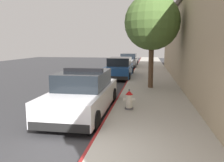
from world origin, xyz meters
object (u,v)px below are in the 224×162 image
Objects in this scene: parked_car_silver_ahead at (120,68)px; street_tree at (152,23)px; police_cruiser at (83,93)px; parked_car_dark_far at (129,61)px; fire_hydrant at (129,100)px.

street_tree is (2.34, -4.62, 2.98)m from parked_car_silver_ahead.
parked_car_dark_far is at bearing 89.51° from police_cruiser.
parked_car_silver_ahead is at bearing 88.92° from police_cruiser.
parked_car_dark_far is 13.63m from street_tree.
fire_hydrant is (1.55, -17.61, -0.24)m from parked_car_dark_far.
parked_car_dark_far is 6.37× the size of fire_hydrant.
street_tree is at bearing 79.74° from fire_hydrant.
street_tree is at bearing -63.11° from parked_car_silver_ahead.
parked_car_silver_ahead is at bearing 116.89° from street_tree.
police_cruiser is at bearing -90.49° from parked_car_dark_far.
fire_hydrant is at bearing 6.80° from police_cruiser.
parked_car_silver_ahead is 6.37× the size of fire_hydrant.
fire_hydrant is at bearing -84.98° from parked_car_dark_far.
street_tree is at bearing -79.75° from parked_car_dark_far.
police_cruiser reaches higher than parked_car_silver_ahead.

